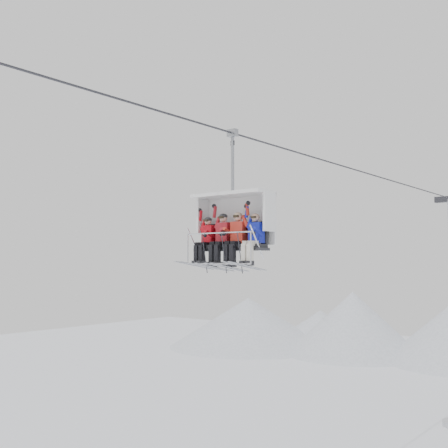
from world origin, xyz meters
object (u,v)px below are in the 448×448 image
Objects in this scene: chairlift_carrier at (235,221)px; skier_far_left at (206,239)px; skier_far_right at (254,237)px; skier_center_left at (222,237)px; skier_center_right at (237,237)px.

skier_far_left is at bearing -159.69° from chairlift_carrier.
chairlift_carrier is 1.06m from skier_far_right.
skier_far_right is (0.88, -0.31, -0.50)m from chairlift_carrier.
skier_center_right reaches higher than skier_center_left.
chairlift_carrier is 2.36× the size of skier_center_right.
chairlift_carrier reaches higher than skier_far_left.
skier_far_left is 0.58m from skier_center_left.
skier_far_right is at bearing -0.40° from skier_center_left.
skier_center_left is 1.15m from skier_far_right.
skier_center_right is at bearing 0.52° from skier_far_left.
skier_far_right is at bearing -0.80° from skier_center_right.
skier_center_left is 1.00× the size of skier_far_right.
skier_center_left is 0.55m from skier_center_right.
skier_center_right is (0.28, -0.30, -0.47)m from chairlift_carrier.
skier_center_right is at bearing -47.67° from chairlift_carrier.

